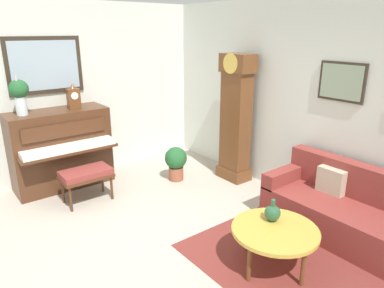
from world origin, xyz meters
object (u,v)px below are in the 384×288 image
at_px(couch, 347,211).
at_px(green_jug, 272,213).
at_px(potted_plant, 176,161).
at_px(flower_vase, 19,93).
at_px(piano, 61,149).
at_px(grandfather_clock, 236,122).
at_px(mantel_clock, 73,97).
at_px(piano_bench, 86,175).
at_px(coffee_table, 275,231).

distance_m(couch, green_jug, 1.11).
distance_m(green_jug, potted_plant, 2.36).
height_order(flower_vase, potted_plant, flower_vase).
xyz_separation_m(piano, couch, (3.48, 2.18, -0.30)).
distance_m(piano, grandfather_clock, 2.75).
distance_m(grandfather_clock, mantel_clock, 2.53).
distance_m(piano_bench, grandfather_clock, 2.41).
xyz_separation_m(piano, grandfather_clock, (1.43, 2.32, 0.35)).
height_order(mantel_clock, flower_vase, flower_vase).
distance_m(couch, mantel_clock, 4.11).
xyz_separation_m(coffee_table, potted_plant, (-2.44, 0.50, -0.10)).
distance_m(mantel_clock, flower_vase, 0.76).
distance_m(grandfather_clock, coffee_table, 2.38).
bearing_deg(potted_plant, mantel_clock, -125.88).
bearing_deg(piano, grandfather_clock, 58.34).
bearing_deg(couch, grandfather_clock, 176.08).
xyz_separation_m(piano_bench, flower_vase, (-0.74, -0.55, 1.12)).
distance_m(piano, potted_plant, 1.79).
bearing_deg(flower_vase, couch, 37.29).
bearing_deg(piano_bench, couch, 37.51).
xyz_separation_m(piano_bench, couch, (2.74, 2.10, -0.09)).
relative_size(grandfather_clock, couch, 1.07).
relative_size(mantel_clock, flower_vase, 0.66).
bearing_deg(piano, couch, 32.04).
height_order(piano, flower_vase, flower_vase).
relative_size(piano, coffee_table, 1.64).
relative_size(piano_bench, green_jug, 2.92).
bearing_deg(mantel_clock, piano_bench, -14.60).
xyz_separation_m(coffee_table, flower_vase, (-3.35, -1.50, 1.11)).
bearing_deg(flower_vase, piano_bench, 36.48).
bearing_deg(piano, coffee_table, 17.00).
xyz_separation_m(green_jug, potted_plant, (-2.31, 0.39, -0.22)).
bearing_deg(couch, potted_plant, -165.65).
distance_m(piano_bench, couch, 3.45).
relative_size(piano, grandfather_clock, 0.71).
height_order(piano_bench, grandfather_clock, grandfather_clock).
xyz_separation_m(piano, piano_bench, (0.75, 0.08, -0.21)).
relative_size(piano_bench, potted_plant, 1.25).
relative_size(piano, potted_plant, 2.57).
height_order(piano, piano_bench, piano).
relative_size(couch, flower_vase, 3.28).
xyz_separation_m(couch, coffee_table, (-0.13, -1.16, 0.11)).
xyz_separation_m(grandfather_clock, couch, (2.05, -0.14, -0.65)).
bearing_deg(mantel_clock, coffee_table, 12.67).
distance_m(piano_bench, mantel_clock, 1.24).
bearing_deg(couch, piano, -147.96).
height_order(mantel_clock, potted_plant, mantel_clock).
relative_size(couch, green_jug, 7.92).
relative_size(mantel_clock, green_jug, 1.58).
bearing_deg(potted_plant, coffee_table, -11.49).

